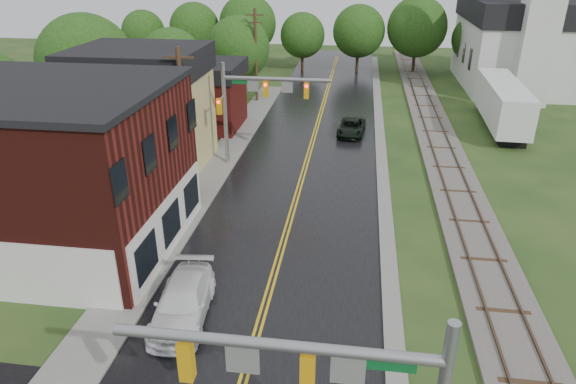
% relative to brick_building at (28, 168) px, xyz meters
% --- Properties ---
extents(main_road, '(10.00, 90.00, 0.02)m').
position_rel_brick_building_xyz_m(main_road, '(12.48, 15.00, -4.15)').
color(main_road, black).
rests_on(main_road, ground).
extents(curb_right, '(0.80, 70.00, 0.12)m').
position_rel_brick_building_xyz_m(curb_right, '(17.88, 20.00, -4.15)').
color(curb_right, gray).
rests_on(curb_right, ground).
extents(sidewalk_left, '(2.40, 50.00, 0.12)m').
position_rel_brick_building_xyz_m(sidewalk_left, '(6.28, 10.00, -4.15)').
color(sidewalk_left, gray).
rests_on(sidewalk_left, ground).
extents(brick_building, '(14.30, 10.30, 8.30)m').
position_rel_brick_building_xyz_m(brick_building, '(0.00, 0.00, 0.00)').
color(brick_building, '#46140F').
rests_on(brick_building, ground).
extents(yellow_house, '(8.00, 7.00, 6.40)m').
position_rel_brick_building_xyz_m(yellow_house, '(1.48, 11.00, -0.95)').
color(yellow_house, tan).
rests_on(yellow_house, ground).
extents(darkred_building, '(7.00, 6.00, 4.40)m').
position_rel_brick_building_xyz_m(darkred_building, '(2.48, 20.00, -1.95)').
color(darkred_building, '#3F0F0C').
rests_on(darkred_building, ground).
extents(church, '(10.40, 18.40, 20.00)m').
position_rel_brick_building_xyz_m(church, '(32.48, 38.74, 1.68)').
color(church, silver).
rests_on(church, ground).
extents(railroad, '(3.20, 80.00, 0.30)m').
position_rel_brick_building_xyz_m(railroad, '(22.48, 20.00, -4.05)').
color(railroad, '#59544C').
rests_on(railroad, ground).
extents(traffic_signal_far, '(7.34, 0.43, 7.20)m').
position_rel_brick_building_xyz_m(traffic_signal_far, '(9.01, 12.00, 0.82)').
color(traffic_signal_far, gray).
rests_on(traffic_signal_far, ground).
extents(utility_pole_b, '(1.80, 0.28, 9.00)m').
position_rel_brick_building_xyz_m(utility_pole_b, '(5.68, 7.00, 0.57)').
color(utility_pole_b, '#382616').
rests_on(utility_pole_b, ground).
extents(utility_pole_c, '(1.80, 0.28, 9.00)m').
position_rel_brick_building_xyz_m(utility_pole_c, '(5.68, 29.00, 0.57)').
color(utility_pole_c, '#382616').
rests_on(utility_pole_c, ground).
extents(tree_left_b, '(7.60, 7.60, 9.69)m').
position_rel_brick_building_xyz_m(tree_left_b, '(-5.36, 16.90, 1.57)').
color(tree_left_b, black).
rests_on(tree_left_b, ground).
extents(tree_left_c, '(6.00, 6.00, 7.65)m').
position_rel_brick_building_xyz_m(tree_left_c, '(-1.36, 24.90, 0.36)').
color(tree_left_c, black).
rests_on(tree_left_c, ground).
extents(tree_left_e, '(6.40, 6.40, 8.16)m').
position_rel_brick_building_xyz_m(tree_left_e, '(3.64, 30.90, 0.66)').
color(tree_left_e, black).
rests_on(tree_left_e, ground).
extents(suv_dark, '(2.44, 4.61, 1.24)m').
position_rel_brick_building_xyz_m(suv_dark, '(15.50, 19.73, -3.53)').
color(suv_dark, black).
rests_on(suv_dark, ground).
extents(pickup_white, '(2.54, 5.29, 1.49)m').
position_rel_brick_building_xyz_m(pickup_white, '(9.28, -5.00, -3.41)').
color(pickup_white, white).
rests_on(pickup_white, ground).
extents(semi_trailer, '(3.20, 12.48, 3.89)m').
position_rel_brick_building_xyz_m(semi_trailer, '(28.05, 23.31, -1.84)').
color(semi_trailer, black).
rests_on(semi_trailer, ground).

